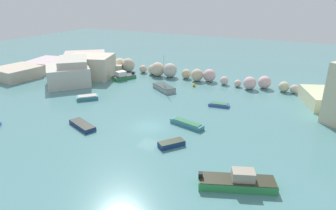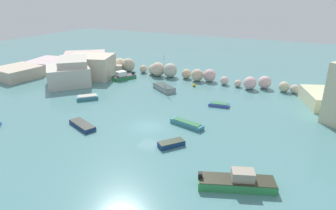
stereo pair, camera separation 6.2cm
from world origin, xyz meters
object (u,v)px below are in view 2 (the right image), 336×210
at_px(moored_boat_1, 164,88).
at_px(moored_boat_2, 187,124).
at_px(moored_boat_7, 82,125).
at_px(moored_boat_8, 123,76).
at_px(moored_boat_6, 171,144).
at_px(channel_buoy, 194,85).
at_px(moored_boat_0, 237,182).
at_px(moored_boat_3, 87,97).
at_px(moored_boat_5, 219,105).

relative_size(moored_boat_1, moored_boat_2, 1.32).
distance_m(moored_boat_7, moored_boat_8, 21.49).
distance_m(moored_boat_6, moored_boat_7, 11.92).
relative_size(channel_buoy, moored_boat_0, 0.08).
bearing_deg(moored_boat_0, moored_boat_3, 135.43).
bearing_deg(channel_buoy, moored_boat_1, -132.01).
bearing_deg(channel_buoy, moored_boat_6, -74.43).
bearing_deg(moored_boat_2, moored_boat_6, 108.81).
bearing_deg(moored_boat_6, moored_boat_3, 105.68).
bearing_deg(moored_boat_5, moored_boat_1, 155.48).
xyz_separation_m(moored_boat_0, moored_boat_6, (-8.15, 3.90, -0.27)).
relative_size(moored_boat_0, moored_boat_7, 1.48).
distance_m(channel_buoy, moored_boat_1, 5.65).
distance_m(moored_boat_6, moored_boat_8, 27.65).
distance_m(channel_buoy, moored_boat_6, 21.85).
xyz_separation_m(channel_buoy, moored_boat_3, (-12.29, -13.63, 0.05)).
bearing_deg(moored_boat_3, moored_boat_7, 82.67).
bearing_deg(moored_boat_0, moored_boat_1, 109.32).
xyz_separation_m(channel_buoy, moored_boat_1, (-3.78, -4.20, 0.17)).
bearing_deg(moored_boat_5, moored_boat_2, -108.53).
relative_size(moored_boat_0, moored_boat_2, 1.45).
bearing_deg(moored_boat_5, moored_boat_0, -76.43).
relative_size(moored_boat_5, moored_boat_8, 0.65).
bearing_deg(moored_boat_7, channel_buoy, -84.84).
relative_size(moored_boat_5, moored_boat_6, 1.04).
distance_m(moored_boat_0, moored_boat_7, 20.31).
distance_m(moored_boat_2, moored_boat_7, 12.90).
xyz_separation_m(channel_buoy, moored_boat_0, (14.01, -24.95, 0.28)).
bearing_deg(moored_boat_0, moored_boat_6, 133.11).
bearing_deg(moored_boat_5, moored_boat_7, -140.19).
height_order(moored_boat_2, moored_boat_8, moored_boat_8).
height_order(moored_boat_1, moored_boat_6, moored_boat_1).
xyz_separation_m(moored_boat_1, moored_boat_5, (10.62, -3.05, -0.20)).
bearing_deg(moored_boat_0, moored_boat_8, 118.87).
bearing_deg(moored_boat_6, moored_boat_8, 83.44).
xyz_separation_m(moored_boat_0, moored_boat_7, (-20.05, 3.25, -0.30)).
bearing_deg(moored_boat_8, moored_boat_0, 75.25).
bearing_deg(moored_boat_7, moored_boat_6, -156.14).
height_order(moored_boat_3, moored_boat_8, moored_boat_8).
xyz_separation_m(moored_boat_1, moored_boat_8, (-10.09, 2.51, 0.14)).
distance_m(moored_boat_3, moored_boat_6, 19.61).
relative_size(channel_buoy, moored_boat_1, 0.09).
xyz_separation_m(moored_boat_3, moored_boat_7, (6.25, -8.07, -0.06)).
xyz_separation_m(moored_boat_0, moored_boat_8, (-27.89, 23.26, 0.02)).
height_order(moored_boat_3, moored_boat_5, moored_boat_3).
distance_m(channel_buoy, moored_boat_8, 13.98).
bearing_deg(moored_boat_0, moored_boat_2, 111.67).
relative_size(channel_buoy, moored_boat_5, 0.18).
bearing_deg(moored_boat_8, moored_boat_5, 100.06).
distance_m(moored_boat_1, moored_boat_8, 10.40).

